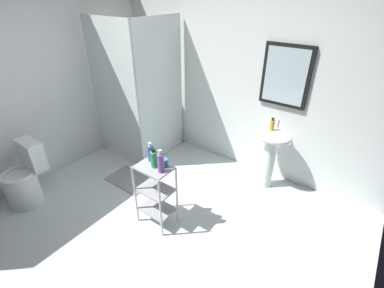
{
  "coord_description": "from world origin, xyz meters",
  "views": [
    {
      "loc": [
        1.65,
        -1.37,
        2.3
      ],
      "look_at": [
        0.14,
        0.69,
        0.81
      ],
      "focal_mm": 25.39,
      "sensor_mm": 36.0,
      "label": 1
    }
  ],
  "objects_px": {
    "shower_stall": "(142,124)",
    "hand_soap_bottle": "(272,125)",
    "shampoo_bottle_blue": "(151,153)",
    "pedestal_sink": "(271,148)",
    "storage_cart": "(156,191)",
    "conditioner_bottle_purple": "(161,162)",
    "rinse_cup": "(165,163)",
    "body_wash_bottle_green": "(154,159)",
    "bath_mat": "(130,180)",
    "toilet": "(25,179)"
  },
  "relations": [
    {
      "from": "pedestal_sink",
      "to": "body_wash_bottle_green",
      "type": "xyz_separation_m",
      "value": [
        -0.71,
        -1.31,
        0.25
      ]
    },
    {
      "from": "storage_cart",
      "to": "rinse_cup",
      "type": "height_order",
      "value": "rinse_cup"
    },
    {
      "from": "conditioner_bottle_purple",
      "to": "bath_mat",
      "type": "xyz_separation_m",
      "value": [
        -0.93,
        0.34,
        -0.84
      ]
    },
    {
      "from": "conditioner_bottle_purple",
      "to": "storage_cart",
      "type": "bearing_deg",
      "value": 173.82
    },
    {
      "from": "conditioner_bottle_purple",
      "to": "bath_mat",
      "type": "relative_size",
      "value": 0.41
    },
    {
      "from": "pedestal_sink",
      "to": "body_wash_bottle_green",
      "type": "height_order",
      "value": "body_wash_bottle_green"
    },
    {
      "from": "toilet",
      "to": "pedestal_sink",
      "type": "bearing_deg",
      "value": 41.83
    },
    {
      "from": "shower_stall",
      "to": "hand_soap_bottle",
      "type": "distance_m",
      "value": 1.98
    },
    {
      "from": "conditioner_bottle_purple",
      "to": "hand_soap_bottle",
      "type": "bearing_deg",
      "value": 67.16
    },
    {
      "from": "pedestal_sink",
      "to": "hand_soap_bottle",
      "type": "xyz_separation_m",
      "value": [
        -0.03,
        0.01,
        0.3
      ]
    },
    {
      "from": "pedestal_sink",
      "to": "storage_cart",
      "type": "distance_m",
      "value": 1.51
    },
    {
      "from": "shower_stall",
      "to": "hand_soap_bottle",
      "type": "relative_size",
      "value": 12.81
    },
    {
      "from": "pedestal_sink",
      "to": "bath_mat",
      "type": "height_order",
      "value": "pedestal_sink"
    },
    {
      "from": "body_wash_bottle_green",
      "to": "shampoo_bottle_blue",
      "type": "relative_size",
      "value": 1.0
    },
    {
      "from": "storage_cart",
      "to": "conditioner_bottle_purple",
      "type": "relative_size",
      "value": 3.02
    },
    {
      "from": "bath_mat",
      "to": "conditioner_bottle_purple",
      "type": "bearing_deg",
      "value": -20.0
    },
    {
      "from": "storage_cart",
      "to": "pedestal_sink",
      "type": "bearing_deg",
      "value": 61.64
    },
    {
      "from": "bath_mat",
      "to": "shampoo_bottle_blue",
      "type": "bearing_deg",
      "value": -19.62
    },
    {
      "from": "pedestal_sink",
      "to": "conditioner_bottle_purple",
      "type": "xyz_separation_m",
      "value": [
        -0.6,
        -1.34,
        0.27
      ]
    },
    {
      "from": "hand_soap_bottle",
      "to": "rinse_cup",
      "type": "height_order",
      "value": "hand_soap_bottle"
    },
    {
      "from": "pedestal_sink",
      "to": "rinse_cup",
      "type": "bearing_deg",
      "value": -116.34
    },
    {
      "from": "shower_stall",
      "to": "rinse_cup",
      "type": "height_order",
      "value": "shower_stall"
    },
    {
      "from": "conditioner_bottle_purple",
      "to": "rinse_cup",
      "type": "relative_size",
      "value": 2.59
    },
    {
      "from": "pedestal_sink",
      "to": "hand_soap_bottle",
      "type": "relative_size",
      "value": 5.19
    },
    {
      "from": "body_wash_bottle_green",
      "to": "rinse_cup",
      "type": "height_order",
      "value": "body_wash_bottle_green"
    },
    {
      "from": "rinse_cup",
      "to": "body_wash_bottle_green",
      "type": "bearing_deg",
      "value": -145.4
    },
    {
      "from": "shower_stall",
      "to": "shampoo_bottle_blue",
      "type": "bearing_deg",
      "value": -39.93
    },
    {
      "from": "storage_cart",
      "to": "hand_soap_bottle",
      "type": "bearing_deg",
      "value": 62.95
    },
    {
      "from": "shampoo_bottle_blue",
      "to": "bath_mat",
      "type": "relative_size",
      "value": 0.35
    },
    {
      "from": "pedestal_sink",
      "to": "storage_cart",
      "type": "xyz_separation_m",
      "value": [
        -0.71,
        -1.32,
        -0.14
      ]
    },
    {
      "from": "shower_stall",
      "to": "toilet",
      "type": "xyz_separation_m",
      "value": [
        -0.28,
        -1.68,
        -0.15
      ]
    },
    {
      "from": "pedestal_sink",
      "to": "rinse_cup",
      "type": "height_order",
      "value": "rinse_cup"
    },
    {
      "from": "shower_stall",
      "to": "shampoo_bottle_blue",
      "type": "xyz_separation_m",
      "value": [
        1.13,
        -0.94,
        0.37
      ]
    },
    {
      "from": "shower_stall",
      "to": "shampoo_bottle_blue",
      "type": "relative_size",
      "value": 9.5
    },
    {
      "from": "toilet",
      "to": "bath_mat",
      "type": "bearing_deg",
      "value": 54.99
    },
    {
      "from": "toilet",
      "to": "rinse_cup",
      "type": "distance_m",
      "value": 1.82
    },
    {
      "from": "shower_stall",
      "to": "body_wash_bottle_green",
      "type": "height_order",
      "value": "shower_stall"
    },
    {
      "from": "shower_stall",
      "to": "hand_soap_bottle",
      "type": "bearing_deg",
      "value": 9.41
    },
    {
      "from": "toilet",
      "to": "storage_cart",
      "type": "xyz_separation_m",
      "value": [
        1.51,
        0.66,
        0.12
      ]
    },
    {
      "from": "toilet",
      "to": "storage_cart",
      "type": "distance_m",
      "value": 1.65
    },
    {
      "from": "hand_soap_bottle",
      "to": "body_wash_bottle_green",
      "type": "height_order",
      "value": "hand_soap_bottle"
    },
    {
      "from": "hand_soap_bottle",
      "to": "bath_mat",
      "type": "height_order",
      "value": "hand_soap_bottle"
    },
    {
      "from": "storage_cart",
      "to": "rinse_cup",
      "type": "distance_m",
      "value": 0.37
    },
    {
      "from": "conditioner_bottle_purple",
      "to": "rinse_cup",
      "type": "height_order",
      "value": "conditioner_bottle_purple"
    },
    {
      "from": "shampoo_bottle_blue",
      "to": "storage_cart",
      "type": "bearing_deg",
      "value": -35.51
    },
    {
      "from": "body_wash_bottle_green",
      "to": "hand_soap_bottle",
      "type": "bearing_deg",
      "value": 62.97
    },
    {
      "from": "shower_stall",
      "to": "bath_mat",
      "type": "relative_size",
      "value": 3.33
    },
    {
      "from": "conditioner_bottle_purple",
      "to": "body_wash_bottle_green",
      "type": "height_order",
      "value": "conditioner_bottle_purple"
    },
    {
      "from": "conditioner_bottle_purple",
      "to": "bath_mat",
      "type": "distance_m",
      "value": 1.29
    },
    {
      "from": "storage_cart",
      "to": "conditioner_bottle_purple",
      "type": "xyz_separation_m",
      "value": [
        0.11,
        -0.01,
        0.41
      ]
    }
  ]
}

